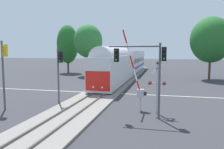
% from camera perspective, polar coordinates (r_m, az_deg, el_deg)
% --- Properties ---
extents(ground_plane, '(220.00, 220.00, 0.00)m').
position_cam_1_polar(ground_plane, '(26.62, -2.36, -4.68)').
color(ground_plane, '#333338').
extents(road_centre_stripe, '(44.00, 0.20, 0.01)m').
position_cam_1_polar(road_centre_stripe, '(26.62, -2.36, -4.68)').
color(road_centre_stripe, beige).
rests_on(road_centre_stripe, ground).
extents(railway_track, '(4.40, 80.00, 0.32)m').
position_cam_1_polar(railway_track, '(26.60, -2.36, -4.48)').
color(railway_track, gray).
rests_on(railway_track, ground).
extents(commuter_train, '(3.04, 40.23, 5.16)m').
position_cam_1_polar(commuter_train, '(42.36, 3.60, 3.12)').
color(commuter_train, silver).
rests_on(commuter_train, railway_track).
extents(crossing_gate_near, '(2.09, 0.40, 6.70)m').
position_cam_1_polar(crossing_gate_near, '(18.67, 6.81, -2.84)').
color(crossing_gate_near, '#B7B7BC').
rests_on(crossing_gate_near, ground).
extents(crossing_signal_mast, '(1.36, 0.44, 4.17)m').
position_cam_1_polar(crossing_signal_mast, '(17.88, 11.40, -1.86)').
color(crossing_signal_mast, '#B2B2B7').
rests_on(crossing_signal_mast, ground).
extents(traffic_signal_near_right, '(4.17, 0.38, 5.54)m').
position_cam_1_polar(traffic_signal_near_right, '(16.39, 8.42, 3.17)').
color(traffic_signal_near_right, '#4C4C51').
rests_on(traffic_signal_near_right, ground).
extents(traffic_signal_near_left, '(0.53, 0.38, 5.79)m').
position_cam_1_polar(traffic_signal_near_left, '(20.58, -25.81, 2.41)').
color(traffic_signal_near_left, '#4C4C51').
rests_on(traffic_signal_near_left, ground).
extents(traffic_signal_median, '(0.53, 0.38, 5.20)m').
position_cam_1_polar(traffic_signal_median, '(20.88, -13.24, 1.85)').
color(traffic_signal_median, '#4C4C51').
rests_on(traffic_signal_median, ground).
extents(pine_left_background, '(4.76, 4.76, 10.69)m').
position_cam_1_polar(pine_left_background, '(51.39, -11.21, 7.58)').
color(pine_left_background, brown).
rests_on(pine_left_background, ground).
extents(oak_behind_train, '(5.62, 5.62, 10.18)m').
position_cam_1_polar(oak_behind_train, '(44.93, -6.10, 8.43)').
color(oak_behind_train, '#4C3828').
rests_on(oak_behind_train, ground).
extents(maple_right_background, '(6.83, 6.83, 10.71)m').
position_cam_1_polar(maple_right_background, '(41.94, 23.84, 8.08)').
color(maple_right_background, '#4C3828').
rests_on(maple_right_background, ground).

